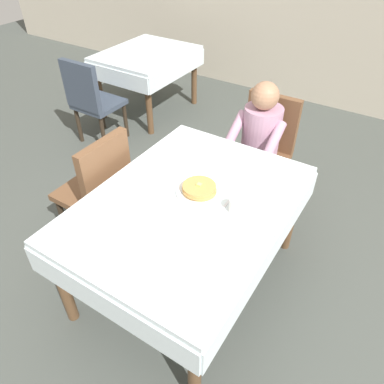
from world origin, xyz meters
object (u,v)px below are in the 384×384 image
at_px(diner_person, 259,138).
at_px(knife_right_of_plate, 225,206).
at_px(dining_table_main, 188,211).
at_px(breakfast_stack, 200,188).
at_px(plate_breakfast, 199,192).
at_px(background_table_far, 147,62).
at_px(background_chair_empty, 91,98).
at_px(spoon_near_edge, 174,223).
at_px(chair_diner, 265,144).
at_px(fork_left_of_plate, 172,184).
at_px(chair_left_side, 99,185).
at_px(cup_coffee, 236,206).

distance_m(diner_person, knife_right_of_plate, 0.97).
height_order(dining_table_main, breakfast_stack, breakfast_stack).
height_order(plate_breakfast, background_table_far, plate_breakfast).
relative_size(plate_breakfast, background_chair_empty, 0.30).
height_order(knife_right_of_plate, spoon_near_edge, same).
relative_size(plate_breakfast, breakfast_stack, 1.34).
xyz_separation_m(diner_person, plate_breakfast, (0.01, -0.92, 0.08)).
bearing_deg(plate_breakfast, chair_diner, 90.58).
xyz_separation_m(diner_person, knife_right_of_plate, (0.20, -0.94, 0.07)).
distance_m(dining_table_main, chair_diner, 1.18).
height_order(chair_diner, breakfast_stack, chair_diner).
relative_size(diner_person, fork_left_of_plate, 6.22).
relative_size(breakfast_stack, background_chair_empty, 0.22).
xyz_separation_m(dining_table_main, diner_person, (0.01, 1.01, 0.02)).
bearing_deg(background_chair_empty, chair_left_side, -43.20).
bearing_deg(breakfast_stack, background_table_far, 135.06).
bearing_deg(knife_right_of_plate, spoon_near_edge, 148.81).
bearing_deg(cup_coffee, dining_table_main, -166.82).
relative_size(plate_breakfast, cup_coffee, 2.48).
relative_size(cup_coffee, fork_left_of_plate, 0.63).
bearing_deg(dining_table_main, spoon_near_edge, -78.60).
bearing_deg(breakfast_stack, spoon_near_edge, -86.69).
relative_size(chair_diner, background_chair_empty, 1.00).
distance_m(plate_breakfast, breakfast_stack, 0.03).
bearing_deg(spoon_near_edge, background_table_far, 146.28).
relative_size(diner_person, knife_right_of_plate, 5.60).
bearing_deg(cup_coffee, diner_person, 106.11).
bearing_deg(chair_left_side, chair_diner, -33.72).
bearing_deg(spoon_near_edge, knife_right_of_plate, 73.58).
distance_m(diner_person, plate_breakfast, 0.93).
distance_m(chair_left_side, knife_right_of_plate, 1.01).
relative_size(chair_diner, cup_coffee, 8.23).
distance_m(plate_breakfast, cup_coffee, 0.27).
distance_m(diner_person, background_chair_empty, 1.89).
distance_m(fork_left_of_plate, background_table_far, 2.57).
bearing_deg(background_chair_empty, cup_coffee, -24.20).
xyz_separation_m(breakfast_stack, fork_left_of_plate, (-0.19, -0.02, -0.04)).
bearing_deg(spoon_near_edge, cup_coffee, 63.33).
distance_m(plate_breakfast, fork_left_of_plate, 0.19).
relative_size(chair_diner, fork_left_of_plate, 5.17).
bearing_deg(cup_coffee, breakfast_stack, 174.43).
distance_m(plate_breakfast, background_table_far, 2.68).
distance_m(dining_table_main, background_chair_empty, 2.15).
relative_size(dining_table_main, diner_person, 1.36).
bearing_deg(cup_coffee, chair_left_side, -176.39).
height_order(cup_coffee, background_table_far, cup_coffee).
height_order(breakfast_stack, background_table_far, breakfast_stack).
bearing_deg(dining_table_main, cup_coffee, 13.18).
height_order(plate_breakfast, breakfast_stack, breakfast_stack).
xyz_separation_m(spoon_near_edge, background_chair_empty, (-1.92, 1.24, -0.21)).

